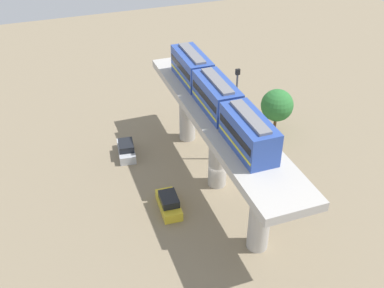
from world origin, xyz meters
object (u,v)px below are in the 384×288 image
Objects in this scene: parked_car_silver at (126,150)px; parked_car_yellow at (169,203)px; tree_near_viaduct at (277,105)px; signal_post at (235,112)px; train at (217,96)px.

parked_car_yellow is at bearing 106.97° from parked_car_silver.
signal_post is (7.31, 3.62, 2.42)m from tree_near_viaduct.
parked_car_yellow is 0.76× the size of tree_near_viaduct.
parked_car_yellow is 0.39× the size of signal_post.
train is at bearing 142.96° from parked_car_silver.
signal_post reaches higher than parked_car_silver.
signal_post is at bearing 26.36° from tree_near_viaduct.
tree_near_viaduct is 8.51m from signal_post.
tree_near_viaduct reaches higher than parked_car_silver.
train is at bearing 30.63° from tree_near_viaduct.
train is at bearing -150.75° from parked_car_yellow.
tree_near_viaduct is (-10.71, -6.34, -6.39)m from train.
train is 4.67× the size of parked_car_silver.
tree_near_viaduct is at bearing -147.72° from parked_car_yellow.
parked_car_yellow is (-1.83, 10.47, 0.00)m from parked_car_silver.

